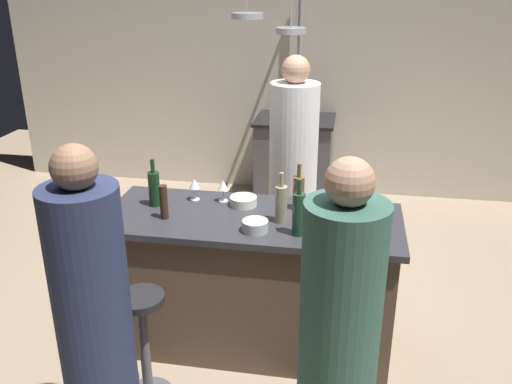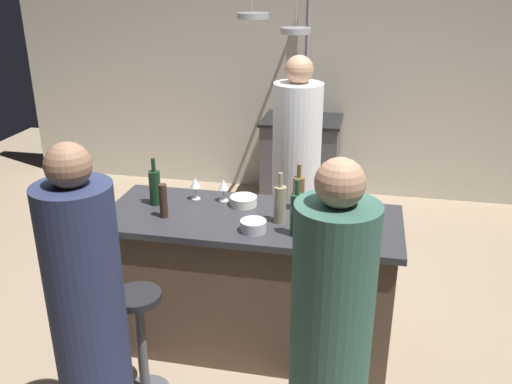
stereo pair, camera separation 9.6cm
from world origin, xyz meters
name	(u,v)px [view 2 (the right image)]	position (x,y,z in m)	size (l,w,h in m)	color
ground_plane	(251,340)	(0.00, 0.00, 0.00)	(9.00, 9.00, 0.00)	gray
back_wall	(308,71)	(0.00, 2.85, 1.30)	(6.40, 0.16, 2.60)	beige
kitchen_island	(251,281)	(0.00, 0.00, 0.45)	(1.80, 0.72, 0.90)	brown
stove_range	(301,160)	(0.00, 2.45, 0.45)	(0.80, 0.64, 0.89)	#47474C
chef	(296,178)	(0.14, 0.97, 0.80)	(0.37, 0.37, 1.73)	white
bar_stool_left	(141,341)	(-0.49, -0.62, 0.38)	(0.28, 0.28, 0.68)	#4C4C51
guest_left	(89,323)	(-0.55, -1.01, 0.76)	(0.34, 0.34, 1.63)	#262D4C
bar_stool_right	(334,367)	(0.57, -0.62, 0.38)	(0.28, 0.28, 0.68)	#4C4C51
guest_right	(330,352)	(0.56, -0.99, 0.76)	(0.35, 0.35, 1.63)	#33594C
overhead_pot_rack	(291,48)	(-0.07, 1.99, 1.64)	(0.60, 1.44, 2.17)	gray
pepper_mill	(163,201)	(-0.51, -0.11, 1.01)	(0.05, 0.05, 0.21)	#382319
wine_bottle_white	(280,204)	(0.18, -0.04, 1.02)	(0.07, 0.07, 0.31)	gray
wine_bottle_red	(155,187)	(-0.63, 0.06, 1.02)	(0.07, 0.07, 0.31)	#143319
wine_bottle_green	(297,214)	(0.30, -0.19, 1.03)	(0.07, 0.07, 0.33)	#193D23
wine_bottle_amber	(299,192)	(0.26, 0.17, 1.01)	(0.07, 0.07, 0.30)	brown
wine_glass_near_right_guest	(223,186)	(-0.22, 0.20, 1.01)	(0.07, 0.07, 0.15)	silver
wine_glass_near_left_guest	(195,184)	(-0.41, 0.19, 1.01)	(0.07, 0.07, 0.15)	silver
mixing_bowl_steel	(253,226)	(0.06, -0.19, 0.93)	(0.15, 0.15, 0.07)	#B7B7BC
mixing_bowl_ceramic	(243,201)	(-0.08, 0.16, 0.93)	(0.17, 0.17, 0.06)	silver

